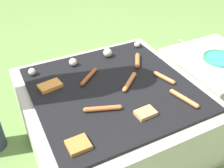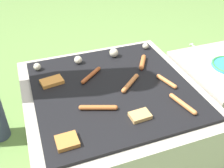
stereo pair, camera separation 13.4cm
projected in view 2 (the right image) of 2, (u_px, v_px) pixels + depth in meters
The scene contains 14 objects.
ground_plane at pixel (112, 137), 1.62m from camera, with size 14.00×14.00×0.00m, color #608442.
grill at pixel (112, 114), 1.51m from camera, with size 0.92×0.92×0.38m.
side_ledge at pixel (220, 91), 1.68m from camera, with size 0.52×0.55×0.38m.
sausage_mid_left at pixel (91, 75), 1.47m from camera, with size 0.14×0.12×0.02m.
sausage_front_right at pixel (98, 108), 1.24m from camera, with size 0.18×0.08×0.02m.
sausage_front_center at pixel (183, 104), 1.26m from camera, with size 0.06×0.17×0.02m.
sausage_back_left at pixel (130, 83), 1.40m from camera, with size 0.14×0.13×0.02m.
sausage_back_center at pixel (143, 62), 1.57m from camera, with size 0.10×0.14×0.03m.
sausage_back_right at pixel (166, 81), 1.42m from camera, with size 0.06×0.14×0.02m.
bread_slice_center at pixel (52, 81), 1.42m from camera, with size 0.13×0.09×0.02m.
bread_slice_left at pixel (67, 141), 1.07m from camera, with size 0.09×0.09×0.02m.
bread_slice_right at pixel (140, 116), 1.20m from camera, with size 0.10×0.07×0.02m.
mushroom_row at pixel (97, 56), 1.62m from camera, with size 0.75×0.07×0.06m.
fork_utensil at pixel (200, 51), 1.71m from camera, with size 0.02×0.22×0.01m.
Camera 2 is at (-0.38, -1.05, 1.21)m, focal length 42.00 mm.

